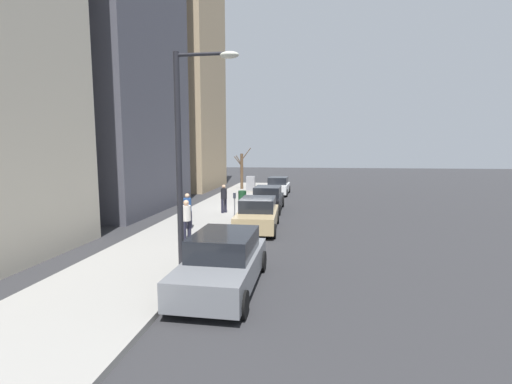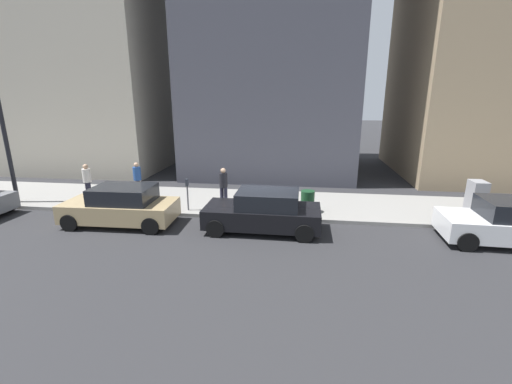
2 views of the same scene
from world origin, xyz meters
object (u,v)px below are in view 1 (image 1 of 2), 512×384
object	(u,v)px
pedestrian_midblock	(187,209)
office_tower_left	(166,45)
pedestrian_far_corner	(187,218)
parked_car_black	(267,199)
trash_bin	(242,197)
parked_car_grey	(223,262)
parked_car_white	(278,186)
utility_box	(251,184)
bare_tree	(242,170)
streetlamp	(187,142)
pedestrian_near_meter	(224,197)
parking_meter	(235,202)
parked_car_tan	(258,215)

from	to	relation	value
pedestrian_midblock	office_tower_left	size ratio (longest dim) A/B	0.06
pedestrian_far_corner	parked_car_black	bearing A→B (deg)	19.64
trash_bin	pedestrian_midblock	size ratio (longest dim) A/B	0.54
parked_car_grey	office_tower_left	distance (m)	30.67
parked_car_white	utility_box	xyz separation A→B (m)	(2.41, 0.02, 0.11)
parked_car_grey	pedestrian_midblock	xyz separation A→B (m)	(3.17, -6.31, 0.35)
parked_car_white	parked_car_black	size ratio (longest dim) A/B	1.01
parked_car_grey	bare_tree	distance (m)	24.02
parked_car_white	parked_car_grey	world-z (taller)	same
parked_car_grey	streetlamp	xyz separation A→B (m)	(1.37, -1.21, 3.28)
streetlamp	pedestrian_midblock	xyz separation A→B (m)	(1.80, -5.09, -2.93)
parked_car_white	pedestrian_midblock	distance (m)	14.99
parked_car_grey	office_tower_left	size ratio (longest dim) A/B	0.15
streetlamp	office_tower_left	xyz separation A→B (m)	(10.12, -23.82, 10.23)
utility_box	pedestrian_near_meter	world-z (taller)	pedestrian_near_meter
pedestrian_near_meter	office_tower_left	world-z (taller)	office_tower_left
bare_tree	streetlamp	bearing A→B (deg)	95.89
pedestrian_near_meter	streetlamp	bearing A→B (deg)	-140.82
utility_box	pedestrian_near_meter	xyz separation A→B (m)	(0.05, 10.30, 0.24)
utility_box	parking_meter	bearing A→B (deg)	94.18
trash_bin	parked_car_grey	bearing A→B (deg)	97.92
parked_car_tan	streetlamp	xyz separation A→B (m)	(1.39, 5.96, 3.28)
utility_box	bare_tree	xyz separation A→B (m)	(1.30, -2.77, 1.11)
parking_meter	bare_tree	distance (m)	14.60
parked_car_tan	parked_car_black	bearing A→B (deg)	-90.51
parked_car_tan	office_tower_left	bearing A→B (deg)	-58.61
trash_bin	pedestrian_far_corner	xyz separation A→B (m)	(0.50, 10.09, 0.49)
utility_box	bare_tree	bearing A→B (deg)	-64.83
parking_meter	bare_tree	xyz separation A→B (m)	(2.15, -14.40, 0.98)
parked_car_black	office_tower_left	world-z (taller)	office_tower_left
parking_meter	parked_car_white	bearing A→B (deg)	-97.61
parked_car_grey	bare_tree	bearing A→B (deg)	-79.72
trash_bin	office_tower_left	size ratio (longest dim) A/B	0.03
parking_meter	trash_bin	distance (m)	5.02
parked_car_white	parked_car_tan	size ratio (longest dim) A/B	1.00
parking_meter	pedestrian_near_meter	size ratio (longest dim) A/B	0.81
pedestrian_far_corner	trash_bin	bearing A→B (deg)	32.72
streetlamp	pedestrian_midblock	bearing A→B (deg)	-70.52
parked_car_black	pedestrian_midblock	bearing A→B (deg)	64.60
parked_car_tan	utility_box	bearing A→B (deg)	-81.51
streetlamp	parking_meter	bearing A→B (deg)	-88.81
parked_car_white	bare_tree	bearing A→B (deg)	-34.54
utility_box	pedestrian_midblock	size ratio (longest dim) A/B	0.86
pedestrian_midblock	parking_meter	bearing A→B (deg)	43.09
parked_car_white	utility_box	world-z (taller)	utility_box
streetlamp	trash_bin	bearing A→B (deg)	-87.30
parking_meter	utility_box	bearing A→B (deg)	-85.82
parked_car_black	pedestrian_far_corner	size ratio (longest dim) A/B	2.54
parked_car_black	bare_tree	world-z (taller)	bare_tree
utility_box	office_tower_left	distance (m)	16.71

